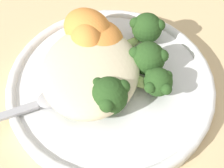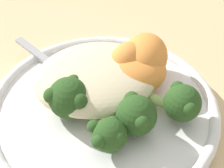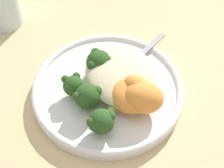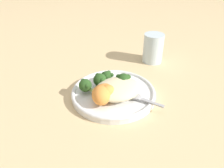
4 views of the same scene
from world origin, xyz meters
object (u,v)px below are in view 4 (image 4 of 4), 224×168
(sweet_potato_chunk_2, at_px, (107,93))
(sweet_potato_chunk_0, at_px, (107,95))
(broccoli_stalk_3, at_px, (101,81))
(broccoli_stalk_0, at_px, (126,90))
(broccoli_stalk_4, at_px, (89,87))
(broccoli_stalk_2, at_px, (109,80))
(water_glass, at_px, (153,48))
(sweet_potato_chunk_3, at_px, (104,92))
(broccoli_stalk_1, at_px, (122,82))
(plate, at_px, (113,93))
(quinoa_mound, at_px, (118,89))
(sweet_potato_chunk_1, at_px, (101,95))
(spoon, at_px, (139,98))

(sweet_potato_chunk_2, bearing_deg, sweet_potato_chunk_0, -87.33)
(broccoli_stalk_3, bearing_deg, sweet_potato_chunk_2, 163.25)
(broccoli_stalk_0, bearing_deg, sweet_potato_chunk_2, -165.46)
(broccoli_stalk_3, distance_m, broccoli_stalk_4, 0.04)
(broccoli_stalk_2, bearing_deg, sweet_potato_chunk_2, 169.66)
(water_glass, bearing_deg, broccoli_stalk_2, 20.81)
(broccoli_stalk_4, distance_m, sweet_potato_chunk_3, 0.05)
(broccoli_stalk_1, height_order, broccoli_stalk_2, broccoli_stalk_1)
(plate, bearing_deg, sweet_potato_chunk_3, 23.80)
(quinoa_mound, relative_size, broccoli_stalk_2, 1.14)
(sweet_potato_chunk_3, bearing_deg, broccoli_stalk_3, -107.67)
(plate, relative_size, sweet_potato_chunk_0, 5.34)
(sweet_potato_chunk_3, bearing_deg, quinoa_mound, 171.72)
(broccoli_stalk_4, bearing_deg, sweet_potato_chunk_1, 144.14)
(broccoli_stalk_2, xyz_separation_m, broccoli_stalk_3, (0.03, 0.00, 0.00))
(sweet_potato_chunk_1, bearing_deg, quinoa_mound, -168.41)
(plate, bearing_deg, sweet_potato_chunk_2, 40.81)
(broccoli_stalk_2, bearing_deg, broccoli_stalk_1, -127.11)
(broccoli_stalk_1, xyz_separation_m, broccoli_stalk_2, (0.02, -0.04, -0.01))
(broccoli_stalk_3, height_order, broccoli_stalk_4, broccoli_stalk_3)
(sweet_potato_chunk_0, bearing_deg, sweet_potato_chunk_1, 19.30)
(water_glass, bearing_deg, broccoli_stalk_1, 30.66)
(quinoa_mound, relative_size, sweet_potato_chunk_2, 2.72)
(broccoli_stalk_0, height_order, water_glass, water_glass)
(broccoli_stalk_0, distance_m, broccoli_stalk_4, 0.10)
(sweet_potato_chunk_2, bearing_deg, water_glass, -150.42)
(broccoli_stalk_0, distance_m, broccoli_stalk_1, 0.03)
(sweet_potato_chunk_1, height_order, spoon, sweet_potato_chunk_1)
(sweet_potato_chunk_3, bearing_deg, water_glass, -152.97)
(quinoa_mound, relative_size, sweet_potato_chunk_0, 2.85)
(sweet_potato_chunk_1, distance_m, spoon, 0.10)
(broccoli_stalk_1, distance_m, broccoli_stalk_4, 0.09)
(broccoli_stalk_1, bearing_deg, sweet_potato_chunk_2, -178.57)
(broccoli_stalk_3, relative_size, sweet_potato_chunk_2, 1.93)
(sweet_potato_chunk_3, xyz_separation_m, water_glass, (-0.28, -0.14, 0.01))
(spoon, bearing_deg, plate, -179.75)
(broccoli_stalk_0, height_order, broccoli_stalk_1, broccoli_stalk_1)
(sweet_potato_chunk_1, xyz_separation_m, sweet_potato_chunk_3, (-0.02, -0.02, -0.01))
(broccoli_stalk_1, relative_size, broccoli_stalk_2, 0.93)
(plate, relative_size, sweet_potato_chunk_2, 5.10)
(broccoli_stalk_3, bearing_deg, sweet_potato_chunk_3, 158.15)
(sweet_potato_chunk_3, relative_size, spoon, 0.74)
(plate, relative_size, sweet_potato_chunk_3, 3.43)
(sweet_potato_chunk_3, bearing_deg, plate, -156.20)
(broccoli_stalk_3, bearing_deg, broccoli_stalk_0, -150.71)
(plate, xyz_separation_m, sweet_potato_chunk_1, (0.06, 0.03, 0.03))
(broccoli_stalk_3, relative_size, sweet_potato_chunk_3, 1.30)
(broccoli_stalk_1, height_order, spoon, broccoli_stalk_1)
(broccoli_stalk_1, bearing_deg, broccoli_stalk_2, 97.75)
(spoon, bearing_deg, broccoli_stalk_2, 169.91)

